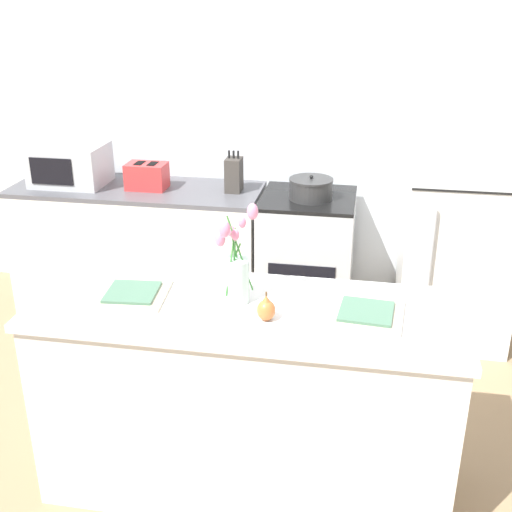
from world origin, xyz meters
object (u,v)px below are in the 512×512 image
refrigerator (461,209)px  plate_setting_left (132,294)px  toaster (147,176)px  stove_range (306,261)px  knife_block (234,175)px  microwave (70,165)px  pear_figurine (266,309)px  flower_vase (234,272)px  plate_setting_right (366,313)px  cooking_pot (311,189)px

refrigerator → plate_setting_left: bearing=-134.1°
toaster → stove_range: bearing=0.5°
knife_block → microwave: bearing=-178.2°
pear_figurine → microwave: 2.35m
flower_vase → plate_setting_left: flower_vase is taller
knife_block → plate_setting_right: bearing=-61.4°
cooking_pot → knife_block: knife_block is taller
plate_setting_left → toaster: (-0.48, 1.58, 0.05)m
refrigerator → stove_range: bearing=-180.0°
refrigerator → plate_setting_right: size_ratio=5.46×
stove_range → toaster: toaster is taller
stove_range → cooking_pot: 0.52m
knife_block → pear_figurine: bearing=-74.0°
flower_vase → toaster: size_ratio=1.55×
stove_range → flower_vase: flower_vase is taller
plate_setting_left → microwave: (-1.02, 1.59, 0.10)m
plate_setting_right → refrigerator: bearing=70.8°
plate_setting_right → microwave: (-2.01, 1.59, 0.10)m
toaster → plate_setting_left: bearing=-73.2°
plate_setting_right → cooking_pot: bearing=103.7°
refrigerator → plate_setting_right: bearing=-109.2°
flower_vase → plate_setting_left: (-0.44, -0.03, -0.12)m
flower_vase → pear_figurine: size_ratio=3.54×
pear_figurine → knife_block: (-0.50, 1.74, 0.04)m
plate_setting_right → plate_setting_left: bearing=180.0°
cooking_pot → flower_vase: bearing=-96.4°
pear_figurine → cooking_pot: size_ratio=0.44×
cooking_pot → stove_range: bearing=113.2°
toaster → microwave: size_ratio=0.58×
refrigerator → plate_setting_left: 2.22m
cooking_pot → microwave: bearing=178.6°
refrigerator → toaster: 2.03m
stove_range → pear_figurine: 1.78m
pear_figurine → refrigerator: bearing=60.9°
stove_range → plate_setting_right: plate_setting_right is taller
pear_figurine → knife_block: knife_block is taller
stove_range → microwave: (-1.62, -0.00, 0.58)m
flower_vase → microwave: size_ratio=0.91×
pear_figurine → plate_setting_left: size_ratio=0.39×
plate_setting_right → cooking_pot: (-0.38, 1.55, 0.03)m
refrigerator → plate_setting_left: refrigerator is taller
toaster → knife_block: knife_block is taller
stove_range → knife_block: size_ratio=3.32×
plate_setting_right → knife_block: (-0.89, 1.63, 0.07)m
refrigerator → microwave: refrigerator is taller
flower_vase → toaster: bearing=120.7°
pear_figurine → toaster: 2.01m
refrigerator → knife_block: refrigerator is taller
toaster → cooking_pot: bearing=-1.7°
refrigerator → plate_setting_left: size_ratio=5.46×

